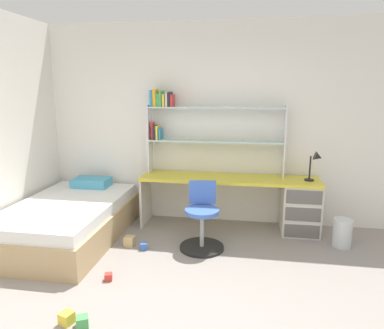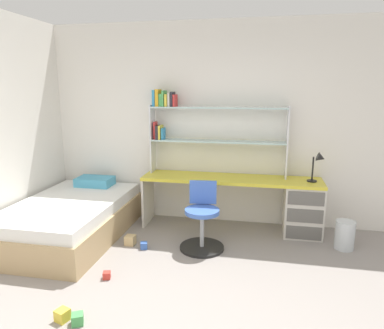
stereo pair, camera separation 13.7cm
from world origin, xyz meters
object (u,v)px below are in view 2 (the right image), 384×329
waste_bin (345,235)px  toy_block_yellow_1 (62,315)px  desk (279,202)px  bed_platform (71,219)px  desk_lamp (319,163)px  bookshelf_hutch (199,123)px  toy_block_red_2 (107,275)px  swivel_chair (202,223)px  toy_block_blue_4 (144,246)px  toy_block_green_3 (77,319)px  toy_block_natural_0 (130,240)px

waste_bin → toy_block_yellow_1: size_ratio=3.45×
desk → bed_platform: size_ratio=1.21×
desk_lamp → toy_block_yellow_1: desk_lamp is taller
bookshelf_hutch → toy_block_yellow_1: bearing=-106.5°
waste_bin → toy_block_red_2: waste_bin is taller
bed_platform → swivel_chair: bearing=1.0°
bookshelf_hutch → toy_block_blue_4: bearing=-116.3°
waste_bin → toy_block_blue_4: size_ratio=4.30×
bookshelf_hutch → toy_block_red_2: size_ratio=25.57×
bookshelf_hutch → toy_block_green_3: bearing=-103.2°
swivel_chair → waste_bin: (1.64, 0.30, -0.14)m
bed_platform → waste_bin: 3.32m
desk → toy_block_red_2: size_ratio=32.71×
desk → toy_block_green_3: (-1.63, -2.22, -0.37)m
toy_block_green_3 → toy_block_blue_4: size_ratio=1.14×
toy_block_green_3 → desk_lamp: bearing=46.4°
swivel_chair → toy_block_natural_0: (-0.86, -0.09, -0.25)m
swivel_chair → desk_lamp: bearing=24.8°
swivel_chair → toy_block_red_2: (-0.81, -0.87, -0.27)m
toy_block_natural_0 → toy_block_red_2: bearing=-86.1°
desk → desk_lamp: (0.45, -0.04, 0.55)m
bed_platform → toy_block_red_2: size_ratio=26.98×
desk_lamp → toy_block_blue_4: 2.34m
waste_bin → toy_block_blue_4: waste_bin is taller
toy_block_natural_0 → toy_block_green_3: toy_block_natural_0 is taller
desk_lamp → waste_bin: 0.90m
desk → swivel_chair: swivel_chair is taller
toy_block_natural_0 → toy_block_yellow_1: 1.45m
desk → toy_block_red_2: desk is taller
toy_block_natural_0 → toy_block_red_2: (0.05, -0.78, -0.02)m
toy_block_natural_0 → toy_block_blue_4: toy_block_natural_0 is taller
bed_platform → toy_block_red_2: bed_platform is taller
bed_platform → toy_block_blue_4: bearing=-7.8°
desk → waste_bin: (0.75, -0.35, -0.24)m
desk_lamp → toy_block_yellow_1: bearing=-135.8°
toy_block_yellow_1 → toy_block_blue_4: size_ratio=1.25×
desk → toy_block_green_3: 2.78m
swivel_chair → bookshelf_hutch: bearing=103.3°
toy_block_yellow_1 → toy_block_blue_4: bearing=81.0°
toy_block_natural_0 → toy_block_red_2: size_ratio=1.60×
swivel_chair → toy_block_yellow_1: (-0.88, -1.54, -0.26)m
bookshelf_hutch → toy_block_yellow_1: bookshelf_hutch is taller
toy_block_green_3 → toy_block_blue_4: 1.40m
swivel_chair → waste_bin: size_ratio=2.30×
bed_platform → waste_bin: bearing=5.7°
toy_block_natural_0 → toy_block_yellow_1: toy_block_natural_0 is taller
toy_block_natural_0 → toy_block_blue_4: (0.20, -0.07, -0.02)m
toy_block_red_2 → waste_bin: bearing=25.6°
bookshelf_hutch → toy_block_yellow_1: size_ratio=18.54×
desk → desk_lamp: bearing=-4.6°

